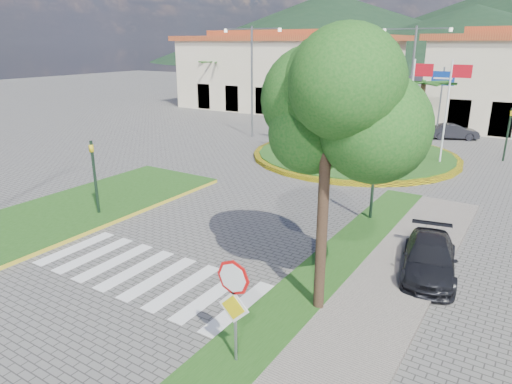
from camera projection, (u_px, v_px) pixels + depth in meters
The scene contains 22 objects.
ground at pixel (25, 340), 11.12m from camera, with size 160.00×160.00×0.00m, color slate.
sidewalk_right at pixel (279, 382), 9.63m from camera, with size 4.00×28.00×0.15m, color gray.
verge_right at pixel (232, 361), 10.24m from camera, with size 1.60×28.00×0.18m, color #1E4B15.
median_left at pixel (69, 212), 19.22m from camera, with size 5.00×14.00×0.18m, color #1E4B15.
crosswalk at pixel (145, 273), 14.32m from camera, with size 8.00×3.00×0.01m, color silver.
roundabout_island at pixel (354, 154), 28.67m from camera, with size 12.70×12.70×6.00m.
stop_sign at pixel (234, 297), 9.63m from camera, with size 0.80×0.11×2.65m.
deciduous_tree at pixel (327, 120), 10.69m from camera, with size 3.60×3.60×6.80m.
traffic_light_left at pixel (94, 171), 18.38m from camera, with size 0.15×0.18×3.20m.
traffic_light_right at pixel (374, 176), 17.81m from camera, with size 0.15×0.18×3.20m.
traffic_light_far at pixel (508, 129), 27.22m from camera, with size 0.18×0.15×3.20m.
direction_sign_west at pixel (375, 87), 35.82m from camera, with size 1.60×0.14×5.20m.
direction_sign_east at pixel (442, 91), 33.26m from camera, with size 1.60×0.14×5.20m.
street_lamp_centre at pixel (412, 77), 33.21m from camera, with size 4.80×0.16×8.00m.
street_lamp_west at pixel (252, 76), 33.52m from camera, with size 4.80×0.16×8.00m.
building_left at pixel (285, 72), 47.47m from camera, with size 23.32×9.54×8.05m.
hill_far_west at pixel (328, 29), 147.82m from camera, with size 140.00×140.00×22.00m, color black.
hill_near_back at pixel (472, 37), 117.74m from camera, with size 110.00×110.00×16.00m, color black.
white_van at pixel (337, 118), 39.32m from camera, with size 2.29×4.96×1.38m, color white.
car_dark_a at pixel (415, 123), 37.54m from camera, with size 1.28×3.18×1.08m, color black.
car_dark_b at pixel (454, 131), 33.92m from camera, with size 1.20×3.44×1.13m, color black.
car_side_right at pixel (429, 258), 14.10m from camera, with size 1.55×3.82×1.11m, color black.
Camera 1 is at (9.84, -4.90, 6.91)m, focal length 32.00 mm.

